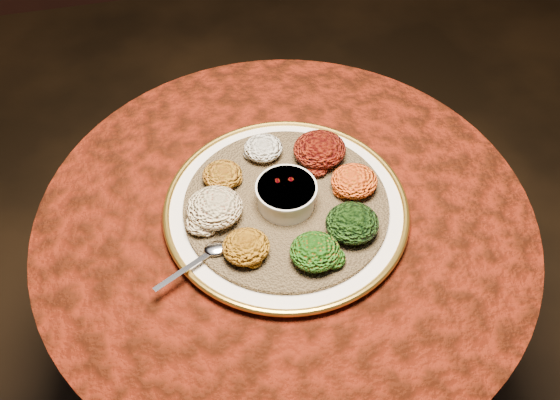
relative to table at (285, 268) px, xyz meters
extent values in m
plane|color=black|center=(0.00, 0.00, -0.55)|extent=(4.00, 4.00, 0.00)
cylinder|color=black|center=(0.00, 0.00, -0.53)|extent=(0.44, 0.44, 0.04)
cylinder|color=black|center=(0.00, 0.00, -0.21)|extent=(0.12, 0.12, 0.68)
cylinder|color=black|center=(0.00, 0.00, 0.15)|extent=(0.80, 0.80, 0.04)
cylinder|color=#4A1006|center=(0.00, 0.00, 0.00)|extent=(0.93, 0.93, 0.34)
cylinder|color=#4A1006|center=(0.00, 0.00, 0.17)|extent=(0.96, 0.96, 0.01)
cylinder|color=white|center=(0.00, 0.01, 0.19)|extent=(0.57, 0.57, 0.02)
torus|color=gold|center=(0.00, 0.01, 0.20)|extent=(0.47, 0.47, 0.01)
cylinder|color=olive|center=(0.00, 0.01, 0.20)|extent=(0.50, 0.50, 0.01)
cylinder|color=silver|center=(0.00, 0.01, 0.23)|extent=(0.11, 0.11, 0.05)
cylinder|color=silver|center=(0.00, 0.01, 0.25)|extent=(0.11, 0.11, 0.01)
cylinder|color=#581904|center=(0.00, 0.01, 0.25)|extent=(0.09, 0.09, 0.01)
ellipsoid|color=silver|center=(-0.14, -0.07, 0.21)|extent=(0.04, 0.03, 0.01)
cube|color=silver|center=(-0.20, -0.10, 0.21)|extent=(0.11, 0.07, 0.00)
ellipsoid|color=silver|center=(-0.01, 0.14, 0.23)|extent=(0.08, 0.07, 0.04)
ellipsoid|color=black|center=(0.10, 0.11, 0.23)|extent=(0.11, 0.10, 0.05)
ellipsoid|color=#B3750E|center=(0.14, 0.02, 0.23)|extent=(0.09, 0.09, 0.04)
ellipsoid|color=black|center=(0.10, -0.08, 0.23)|extent=(0.10, 0.09, 0.05)
ellipsoid|color=#AA3E0B|center=(0.02, -0.12, 0.23)|extent=(0.09, 0.08, 0.04)
ellipsoid|color=#9D610D|center=(-0.09, -0.09, 0.23)|extent=(0.08, 0.08, 0.04)
ellipsoid|color=maroon|center=(-0.13, 0.01, 0.23)|extent=(0.10, 0.10, 0.05)
ellipsoid|color=#8F5E11|center=(-0.10, 0.09, 0.23)|extent=(0.08, 0.07, 0.04)
camera|label=1|loc=(-0.18, -0.71, 1.12)|focal=40.00mm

